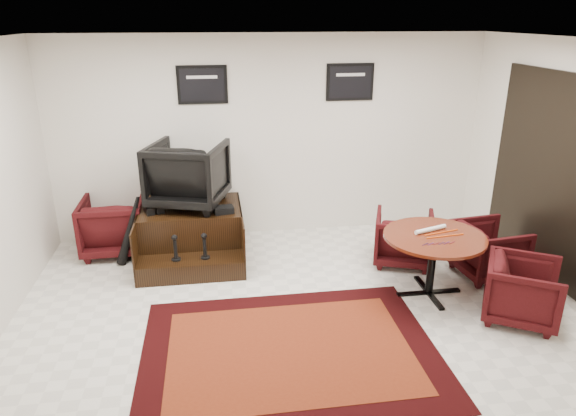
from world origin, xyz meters
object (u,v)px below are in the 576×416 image
(shine_chair, at_px, (188,171))
(table_chair_window, at_px, (489,247))
(armchair_side, at_px, (114,223))
(table_chair_corner, at_px, (523,288))
(meeting_table, at_px, (434,243))
(table_chair_back, at_px, (404,236))
(shine_podium, at_px, (192,235))

(shine_chair, distance_m, table_chair_window, 3.86)
(shine_chair, xyz_separation_m, armchair_side, (-1.03, 0.16, -0.72))
(table_chair_corner, bearing_deg, meeting_table, 80.01)
(shine_chair, distance_m, armchair_side, 1.27)
(meeting_table, distance_m, table_chair_corner, 1.00)
(armchair_side, height_order, table_chair_window, armchair_side)
(armchair_side, xyz_separation_m, table_chair_back, (3.72, -0.87, -0.05))
(table_chair_window, bearing_deg, shine_podium, 67.21)
(table_chair_back, bearing_deg, meeting_table, 111.42)
(armchair_side, bearing_deg, meeting_table, 155.02)
(armchair_side, distance_m, table_chair_corner, 5.04)
(table_chair_back, bearing_deg, shine_podium, 8.35)
(shine_chair, height_order, armchair_side, shine_chair)
(meeting_table, relative_size, table_chair_corner, 1.53)
(meeting_table, height_order, table_chair_corner, meeting_table)
(shine_podium, bearing_deg, shine_chair, 90.00)
(armchair_side, distance_m, table_chair_window, 4.81)
(table_chair_window, bearing_deg, table_chair_back, 55.10)
(table_chair_window, distance_m, table_chair_corner, 0.99)
(shine_podium, bearing_deg, meeting_table, -27.24)
(shine_podium, height_order, shine_chair, shine_chair)
(table_chair_back, xyz_separation_m, table_chair_window, (0.90, -0.49, -0.00))
(shine_podium, distance_m, armchair_side, 1.08)
(shine_chair, bearing_deg, shine_podium, 107.50)
(armchair_side, height_order, table_chair_back, armchair_side)
(shine_podium, relative_size, armchair_side, 1.62)
(table_chair_back, relative_size, table_chair_corner, 1.01)
(shine_chair, xyz_separation_m, table_chair_window, (3.59, -1.19, -0.77))
(shine_podium, distance_m, table_chair_window, 3.74)
(table_chair_back, xyz_separation_m, table_chair_corner, (0.75, -1.46, -0.00))
(armchair_side, relative_size, table_chair_corner, 1.14)
(armchair_side, bearing_deg, table_chair_window, 163.12)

